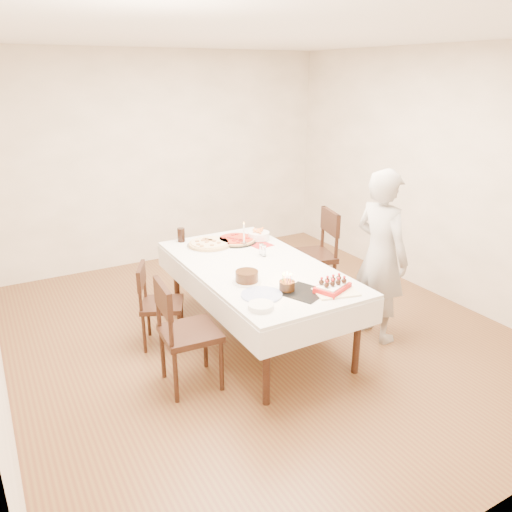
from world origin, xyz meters
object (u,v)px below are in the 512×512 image
chair_left_dessert (190,333)px  person (381,256)px  strawberry_box (333,287)px  pizza_white (210,244)px  chair_left_savory (162,305)px  cola_glass (181,235)px  pasta_bowl (259,235)px  birthday_cake (287,282)px  chair_right_savory (310,256)px  pizza_pepperoni (236,240)px  taper_candle (244,234)px  layer_cake (247,277)px  dining_table (256,302)px

chair_left_dessert → person: size_ratio=0.57×
chair_left_dessert → strawberry_box: 1.20m
strawberry_box → chair_left_dessert: bearing=160.0°
pizza_white → strawberry_box: bearing=-75.1°
chair_left_savory → strawberry_box: 1.60m
person → chair_left_savory: bearing=61.0°
pizza_white → cola_glass: bearing=127.1°
strawberry_box → pasta_bowl: bearing=84.7°
cola_glass → strawberry_box: cola_glass is taller
strawberry_box → cola_glass: bearing=108.8°
pizza_white → birthday_cake: birthday_cake is taller
chair_right_savory → pizza_pepperoni: bearing=179.4°
taper_candle → strawberry_box: 1.32m
person → layer_cake: person is taller
pizza_white → pasta_bowl: bearing=-7.2°
strawberry_box → chair_left_savory: bearing=133.2°
chair_left_dessert → pizza_pepperoni: (0.98, 1.09, 0.30)m
pizza_white → taper_candle: taper_candle is taller
taper_candle → chair_left_savory: bearing=-169.3°
pizza_white → pasta_bowl: (0.54, -0.07, 0.02)m
chair_left_savory → cola_glass: (0.46, 0.64, 0.42)m
cola_glass → pizza_pepperoni: bearing=-30.0°
strawberry_box → person: bearing=20.0°
person → layer_cake: 1.31m
pizza_pepperoni → chair_left_savory: bearing=-159.6°
chair_left_dessert → person: (1.86, -0.12, 0.35)m
pizza_pepperoni → taper_candle: taper_candle is taller
pasta_bowl → pizza_white: bearing=172.8°
pasta_bowl → layer_cake: size_ratio=0.93×
pizza_pepperoni → pasta_bowl: (0.24, -0.05, 0.02)m
dining_table → layer_cake: size_ratio=8.65×
strawberry_box → layer_cake: bearing=136.4°
dining_table → pizza_pepperoni: bearing=77.7°
person → cola_glass: 2.03m
person → pizza_pepperoni: 1.50m
layer_cake → strawberry_box: 0.72m
pasta_bowl → layer_cake: 1.15m
chair_left_savory → chair_right_savory: bearing=-150.6°
chair_left_savory → strawberry_box: (1.07, -1.13, 0.39)m
chair_right_savory → layer_cake: size_ratio=4.15×
pasta_bowl → cola_glass: (-0.74, 0.33, 0.03)m
layer_cake → strawberry_box: bearing=-43.6°
dining_table → pizza_pepperoni: 0.81m
pizza_white → layer_cake: bearing=-96.6°
person → pizza_white: bearing=39.5°
chair_right_savory → cola_glass: bearing=173.3°
pizza_pepperoni → layer_cake: (-0.41, -0.99, 0.03)m
chair_right_savory → taper_candle: bearing=-168.5°
pasta_bowl → birthday_cake: size_ratio=1.66×
dining_table → taper_candle: (0.15, 0.51, 0.51)m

